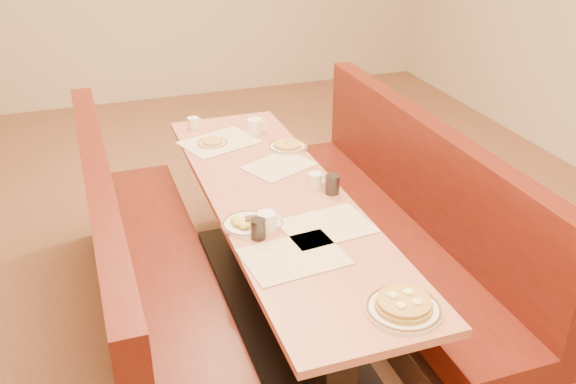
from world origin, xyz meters
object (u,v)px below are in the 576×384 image
object	(u,v)px
diner_table	(279,257)
coffee_mug_d	(194,123)
eggs_plate	(247,224)
coffee_mug_a	(315,180)
soda_tumbler_near	(258,229)
coffee_mug_c	(255,126)
booth_right	(398,237)
soda_tumbler_mid	(332,184)
coffee_mug_b	(268,221)
booth_left	(146,285)
pancake_plate	(404,307)

from	to	relation	value
diner_table	coffee_mug_d	world-z (taller)	coffee_mug_d
eggs_plate	coffee_mug_a	size ratio (longest dim) A/B	2.38
coffee_mug_d	soda_tumbler_near	world-z (taller)	soda_tumbler_near
eggs_plate	coffee_mug_d	bearing A→B (deg)	89.23
coffee_mug_c	soda_tumbler_near	world-z (taller)	same
booth_right	coffee_mug_c	xyz separation A→B (m)	(-0.60, 0.88, 0.44)
coffee_mug_c	soda_tumbler_mid	world-z (taller)	soda_tumbler_mid
diner_table	eggs_plate	world-z (taller)	eggs_plate
coffee_mug_b	soda_tumbler_mid	bearing A→B (deg)	47.77
booth_right	coffee_mug_a	bearing A→B (deg)	174.42
diner_table	booth_left	bearing A→B (deg)	180.00
diner_table	soda_tumbler_mid	distance (m)	0.51
coffee_mug_b	soda_tumbler_near	xyz separation A→B (m)	(-0.06, -0.05, -0.00)
eggs_plate	coffee_mug_b	size ratio (longest dim) A/B	2.03
booth_right	coffee_mug_d	bearing A→B (deg)	130.91
coffee_mug_b	coffee_mug_c	world-z (taller)	coffee_mug_c
booth_left	soda_tumbler_mid	distance (m)	1.11
booth_right	eggs_plate	bearing A→B (deg)	-166.37
diner_table	soda_tumbler_near	xyz separation A→B (m)	(-0.22, -0.36, 0.42)
booth_right	pancake_plate	bearing A→B (deg)	-118.39
booth_left	soda_tumbler_near	bearing A→B (deg)	-34.91
eggs_plate	soda_tumbler_near	xyz separation A→B (m)	(0.02, -0.12, 0.03)
booth_left	soda_tumbler_mid	xyz separation A→B (m)	(1.01, -0.05, 0.44)
pancake_plate	soda_tumbler_near	distance (m)	0.81
diner_table	coffee_mug_d	distance (m)	1.20
booth_left	eggs_plate	distance (m)	0.68
booth_left	coffee_mug_c	distance (m)	1.31
booth_left	coffee_mug_a	world-z (taller)	booth_left
coffee_mug_c	coffee_mug_a	bearing A→B (deg)	-67.93
booth_right	coffee_mug_a	world-z (taller)	booth_right
pancake_plate	coffee_mug_b	bearing A→B (deg)	112.25
eggs_plate	diner_table	bearing A→B (deg)	44.48
coffee_mug_b	coffee_mug_d	world-z (taller)	coffee_mug_b
diner_table	pancake_plate	bearing A→B (deg)	-81.82
coffee_mug_c	coffee_mug_b	bearing A→B (deg)	-87.90
pancake_plate	eggs_plate	world-z (taller)	pancake_plate
soda_tumbler_near	soda_tumbler_mid	xyz separation A→B (m)	(0.50, 0.31, 0.00)
pancake_plate	coffee_mug_c	world-z (taller)	coffee_mug_c
coffee_mug_c	soda_tumbler_mid	bearing A→B (deg)	-65.19
soda_tumbler_near	soda_tumbler_mid	world-z (taller)	soda_tumbler_mid
diner_table	eggs_plate	size ratio (longest dim) A/B	9.93
coffee_mug_d	soda_tumbler_near	xyz separation A→B (m)	(0.00, -1.46, 0.01)
coffee_mug_b	soda_tumbler_mid	distance (m)	0.51
booth_left	booth_right	world-z (taller)	same
eggs_plate	soda_tumbler_mid	world-z (taller)	soda_tumbler_mid
booth_right	coffee_mug_c	distance (m)	1.15
booth_right	coffee_mug_b	xyz separation A→B (m)	(-0.89, -0.31, 0.44)
booth_left	booth_right	distance (m)	1.46
booth_right	coffee_mug_a	size ratio (longest dim) A/B	23.67
coffee_mug_c	booth_right	bearing A→B (deg)	-39.95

